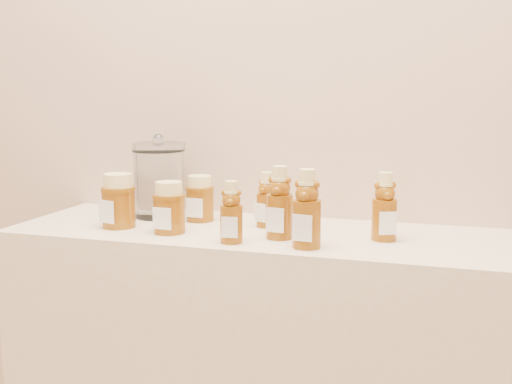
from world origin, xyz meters
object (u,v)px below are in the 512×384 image
(bear_bottle_front_left, at_px, (231,208))
(glass_canister, at_px, (159,177))
(honey_jar_left, at_px, (118,201))
(bear_bottle_back_left, at_px, (266,196))

(bear_bottle_front_left, bearing_deg, glass_canister, 132.05)
(glass_canister, bearing_deg, bear_bottle_front_left, -37.83)
(honey_jar_left, relative_size, glass_canister, 0.62)
(bear_bottle_front_left, height_order, glass_canister, glass_canister)
(bear_bottle_back_left, distance_m, glass_canister, 0.31)
(bear_bottle_front_left, distance_m, glass_canister, 0.36)
(honey_jar_left, height_order, glass_canister, glass_canister)
(bear_bottle_back_left, xyz_separation_m, glass_canister, (-0.31, 0.04, 0.03))
(bear_bottle_back_left, bearing_deg, bear_bottle_front_left, -76.28)
(bear_bottle_front_left, height_order, honey_jar_left, bear_bottle_front_left)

